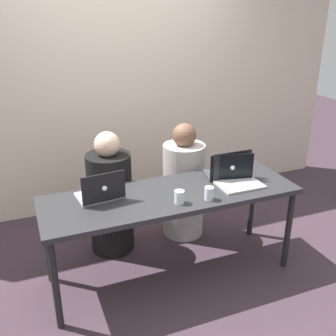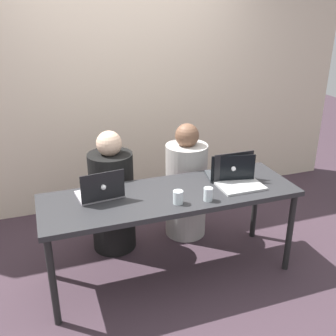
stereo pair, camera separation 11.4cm
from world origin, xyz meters
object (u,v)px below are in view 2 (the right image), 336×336
at_px(laptop_front_right, 238,179).
at_px(laptop_back_right, 230,173).
at_px(person_on_left, 112,198).
at_px(laptop_back_left, 100,192).
at_px(water_glass_right, 208,195).
at_px(person_on_right, 186,187).
at_px(water_glass_center, 178,198).

height_order(laptop_front_right, laptop_back_right, laptop_front_right).
bearing_deg(person_on_left, laptop_back_left, 85.70).
distance_m(laptop_back_right, water_glass_right, 0.45).
height_order(laptop_back_left, laptop_back_right, laptop_back_left).
distance_m(person_on_right, water_glass_right, 0.82).
height_order(person_on_left, water_glass_right, person_on_left).
height_order(laptop_back_left, water_glass_center, laptop_back_left).
bearing_deg(person_on_right, laptop_back_left, 39.52).
bearing_deg(person_on_right, person_on_left, 12.08).
xyz_separation_m(person_on_left, laptop_front_right, (0.90, -0.59, 0.30)).
bearing_deg(laptop_front_right, water_glass_center, -166.23).
distance_m(water_glass_right, water_glass_center, 0.22).
distance_m(laptop_back_left, water_glass_right, 0.79).
distance_m(person_on_left, laptop_back_right, 1.05).
distance_m(person_on_right, laptop_front_right, 0.69).
xyz_separation_m(laptop_back_left, water_glass_right, (0.73, -0.30, -0.01)).
distance_m(person_on_left, person_on_right, 0.70).
distance_m(laptop_front_right, water_glass_center, 0.58).
distance_m(laptop_back_left, water_glass_center, 0.58).
distance_m(person_on_left, water_glass_right, 0.98).
height_order(person_on_left, laptop_back_right, person_on_left).
bearing_deg(person_on_right, laptop_front_right, 121.05).
bearing_deg(person_on_right, water_glass_right, 91.95).
bearing_deg(laptop_front_right, laptop_back_right, 90.70).
bearing_deg(laptop_back_left, person_on_right, -158.82).
xyz_separation_m(laptop_back_left, laptop_back_right, (1.07, -0.00, -0.00)).
relative_size(laptop_back_left, laptop_back_right, 0.87).
distance_m(laptop_back_right, water_glass_center, 0.62).
relative_size(person_on_right, laptop_back_left, 3.17).
height_order(person_on_right, water_glass_center, person_on_right).
bearing_deg(laptop_back_right, water_glass_center, 38.02).
bearing_deg(water_glass_center, person_on_left, 115.23).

